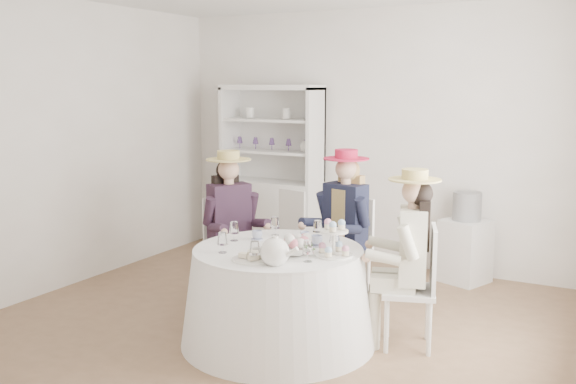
% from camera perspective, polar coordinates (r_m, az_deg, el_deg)
% --- Properties ---
extents(ground, '(4.50, 4.50, 0.00)m').
position_cam_1_polar(ground, '(5.40, -0.52, -11.21)').
color(ground, brown).
rests_on(ground, ground).
extents(wall_back, '(4.50, 0.00, 4.50)m').
position_cam_1_polar(wall_back, '(6.89, 7.60, 4.76)').
color(wall_back, silver).
rests_on(wall_back, ground).
extents(wall_front, '(4.50, 0.00, 4.50)m').
position_cam_1_polar(wall_front, '(3.49, -16.72, -0.16)').
color(wall_front, silver).
rests_on(wall_front, ground).
extents(wall_left, '(0.00, 4.50, 4.50)m').
position_cam_1_polar(wall_left, '(6.48, -18.26, 4.07)').
color(wall_left, silver).
rests_on(wall_left, ground).
extents(tea_table, '(1.46, 1.46, 0.72)m').
position_cam_1_polar(tea_table, '(4.84, -0.87, -9.20)').
color(tea_table, white).
rests_on(tea_table, ground).
extents(hutch, '(1.25, 0.75, 1.91)m').
position_cam_1_polar(hutch, '(7.23, -1.35, -0.29)').
color(hutch, silver).
rests_on(hutch, ground).
extents(side_table, '(0.51, 0.51, 0.62)m').
position_cam_1_polar(side_table, '(6.52, 15.46, -5.07)').
color(side_table, silver).
rests_on(side_table, ground).
extents(hatbox, '(0.34, 0.34, 0.27)m').
position_cam_1_polar(hatbox, '(6.42, 15.63, -1.23)').
color(hatbox, black).
rests_on(hatbox, side_table).
extents(guest_left, '(0.58, 0.54, 1.36)m').
position_cam_1_polar(guest_left, '(5.58, -5.13, -2.38)').
color(guest_left, silver).
rests_on(guest_left, ground).
extents(guest_mid, '(0.52, 0.55, 1.37)m').
position_cam_1_polar(guest_mid, '(5.51, 4.99, -2.41)').
color(guest_mid, silver).
rests_on(guest_mid, ground).
extents(guest_right, '(0.54, 0.50, 1.32)m').
position_cam_1_polar(guest_right, '(4.72, 10.73, -4.94)').
color(guest_right, silver).
rests_on(guest_right, ground).
extents(spare_chair, '(0.42, 0.42, 0.85)m').
position_cam_1_polar(spare_chair, '(6.67, 0.88, -3.07)').
color(spare_chair, silver).
rests_on(spare_chair, ground).
extents(teacup_a, '(0.09, 0.09, 0.07)m').
position_cam_1_polar(teacup_a, '(4.99, -2.75, -3.92)').
color(teacup_a, white).
rests_on(teacup_a, tea_table).
extents(teacup_b, '(0.09, 0.09, 0.07)m').
position_cam_1_polar(teacup_b, '(4.94, 1.48, -4.03)').
color(teacup_b, white).
rests_on(teacup_b, tea_table).
extents(teacup_c, '(0.11, 0.11, 0.07)m').
position_cam_1_polar(teacup_c, '(4.80, 2.56, -4.40)').
color(teacup_c, white).
rests_on(teacup_c, tea_table).
extents(flower_bowl, '(0.29, 0.29, 0.06)m').
position_cam_1_polar(flower_bowl, '(4.55, 0.54, -5.25)').
color(flower_bowl, white).
rests_on(flower_bowl, tea_table).
extents(flower_arrangement, '(0.20, 0.19, 0.07)m').
position_cam_1_polar(flower_arrangement, '(4.55, 0.75, -4.41)').
color(flower_arrangement, '#DD6E80').
rests_on(flower_arrangement, tea_table).
extents(table_teapot, '(0.28, 0.20, 0.21)m').
position_cam_1_polar(table_teapot, '(4.30, -1.16, -5.35)').
color(table_teapot, white).
rests_on(table_teapot, tea_table).
extents(sandwich_plate, '(0.29, 0.29, 0.06)m').
position_cam_1_polar(sandwich_plate, '(4.43, -3.17, -5.87)').
color(sandwich_plate, white).
rests_on(sandwich_plate, tea_table).
extents(cupcake_stand, '(0.27, 0.27, 0.25)m').
position_cam_1_polar(cupcake_stand, '(4.52, 4.10, -4.56)').
color(cupcake_stand, white).
rests_on(cupcake_stand, tea_table).
extents(stemware_set, '(0.88, 0.89, 0.15)m').
position_cam_1_polar(stemware_set, '(4.72, -0.89, -4.15)').
color(stemware_set, white).
rests_on(stemware_set, tea_table).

